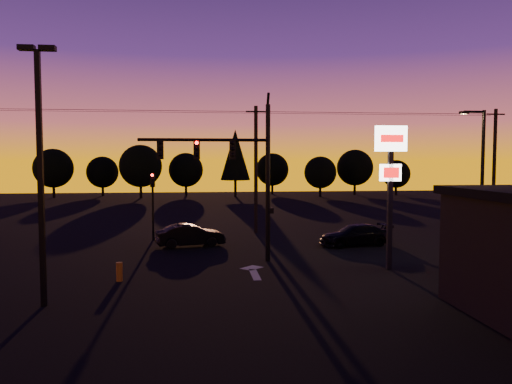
# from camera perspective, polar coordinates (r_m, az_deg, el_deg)

# --- Properties ---
(ground) EXTENTS (120.00, 120.00, 0.00)m
(ground) POSITION_cam_1_polar(r_m,az_deg,el_deg) (21.90, -1.16, -10.04)
(ground) COLOR black
(ground) RESTS_ON ground
(lane_arrow) EXTENTS (1.20, 3.10, 0.01)m
(lane_arrow) POSITION_cam_1_polar(r_m,az_deg,el_deg) (23.56, -0.31, -9.04)
(lane_arrow) COLOR beige
(lane_arrow) RESTS_ON ground
(traffic_signal_mast) EXTENTS (6.79, 0.52, 8.58)m
(traffic_signal_mast) POSITION_cam_1_polar(r_m,az_deg,el_deg) (25.25, -2.23, 3.09)
(traffic_signal_mast) COLOR black
(traffic_signal_mast) RESTS_ON ground
(secondary_signal) EXTENTS (0.30, 0.31, 4.35)m
(secondary_signal) POSITION_cam_1_polar(r_m,az_deg,el_deg) (32.90, -11.73, -0.46)
(secondary_signal) COLOR black
(secondary_signal) RESTS_ON ground
(parking_lot_light) EXTENTS (1.25, 0.30, 9.14)m
(parking_lot_light) POSITION_cam_1_polar(r_m,az_deg,el_deg) (19.02, -23.46, 3.60)
(parking_lot_light) COLOR black
(parking_lot_light) RESTS_ON ground
(pylon_sign) EXTENTS (1.50, 0.28, 6.80)m
(pylon_sign) POSITION_cam_1_polar(r_m,az_deg,el_deg) (24.38, 15.12, 2.89)
(pylon_sign) COLOR black
(pylon_sign) RESTS_ON ground
(streetlight) EXTENTS (1.55, 0.35, 8.00)m
(streetlight) POSITION_cam_1_polar(r_m,az_deg,el_deg) (31.05, 24.31, 1.93)
(streetlight) COLOR black
(streetlight) RESTS_ON ground
(utility_pole_1) EXTENTS (1.40, 0.26, 9.00)m
(utility_pole_1) POSITION_cam_1_polar(r_m,az_deg,el_deg) (35.41, -0.01, 2.71)
(utility_pole_1) COLOR black
(utility_pole_1) RESTS_ON ground
(utility_pole_2) EXTENTS (1.40, 0.26, 9.00)m
(utility_pole_2) POSITION_cam_1_polar(r_m,az_deg,el_deg) (41.47, 25.56, 2.49)
(utility_pole_2) COLOR black
(utility_pole_2) RESTS_ON ground
(power_wires) EXTENTS (36.00, 1.22, 0.07)m
(power_wires) POSITION_cam_1_polar(r_m,az_deg,el_deg) (35.57, -0.02, 9.12)
(power_wires) COLOR black
(power_wires) RESTS_ON ground
(bollard) EXTENTS (0.27, 0.27, 0.81)m
(bollard) POSITION_cam_1_polar(r_m,az_deg,el_deg) (22.42, -15.35, -8.78)
(bollard) COLOR #B16911
(bollard) RESTS_ON ground
(tree_0) EXTENTS (5.36, 5.36, 6.74)m
(tree_0) POSITION_cam_1_polar(r_m,az_deg,el_deg) (73.97, -22.16, 2.53)
(tree_0) COLOR black
(tree_0) RESTS_ON ground
(tree_1) EXTENTS (4.54, 4.54, 5.71)m
(tree_1) POSITION_cam_1_polar(r_m,az_deg,el_deg) (75.53, -17.14, 2.18)
(tree_1) COLOR black
(tree_1) RESTS_ON ground
(tree_2) EXTENTS (5.77, 5.78, 7.26)m
(tree_2) POSITION_cam_1_polar(r_m,az_deg,el_deg) (69.66, -13.06, 2.91)
(tree_2) COLOR black
(tree_2) RESTS_ON ground
(tree_3) EXTENTS (4.95, 4.95, 6.22)m
(tree_3) POSITION_cam_1_polar(r_m,az_deg,el_deg) (73.23, -8.02, 2.51)
(tree_3) COLOR black
(tree_3) RESTS_ON ground
(tree_4) EXTENTS (4.18, 4.18, 9.50)m
(tree_4) POSITION_cam_1_polar(r_m,az_deg,el_deg) (70.36, -2.38, 4.27)
(tree_4) COLOR black
(tree_4) RESTS_ON ground
(tree_5) EXTENTS (4.95, 4.95, 6.22)m
(tree_5) POSITION_cam_1_polar(r_m,az_deg,el_deg) (75.99, 1.88, 2.59)
(tree_5) COLOR black
(tree_5) RESTS_ON ground
(tree_6) EXTENTS (4.54, 4.54, 5.71)m
(tree_6) POSITION_cam_1_polar(r_m,az_deg,el_deg) (71.25, 7.36, 2.23)
(tree_6) COLOR black
(tree_6) RESTS_ON ground
(tree_7) EXTENTS (5.36, 5.36, 6.74)m
(tree_7) POSITION_cam_1_polar(r_m,az_deg,el_deg) (75.75, 11.24, 2.75)
(tree_7) COLOR black
(tree_7) RESTS_ON ground
(tree_8) EXTENTS (4.12, 4.12, 5.19)m
(tree_8) POSITION_cam_1_polar(r_m,az_deg,el_deg) (76.87, 15.73, 2.00)
(tree_8) COLOR black
(tree_8) RESTS_ON ground
(car_mid) EXTENTS (4.29, 2.27, 1.34)m
(car_mid) POSITION_cam_1_polar(r_m,az_deg,el_deg) (30.30, -7.52, -4.94)
(car_mid) COLOR black
(car_mid) RESTS_ON ground
(car_right) EXTENTS (4.67, 2.54, 1.29)m
(car_right) POSITION_cam_1_polar(r_m,az_deg,el_deg) (31.01, 11.26, -4.83)
(car_right) COLOR black
(car_right) RESTS_ON ground
(suv_parked) EXTENTS (3.09, 5.01, 1.29)m
(suv_parked) POSITION_cam_1_polar(r_m,az_deg,el_deg) (24.40, 26.00, -7.44)
(suv_parked) COLOR black
(suv_parked) RESTS_ON ground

